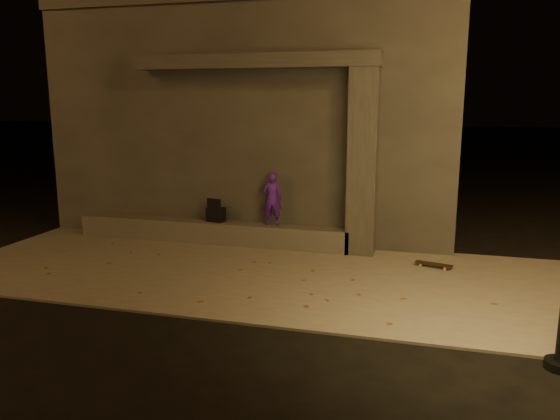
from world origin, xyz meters
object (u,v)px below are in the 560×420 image
(skateboarder, at_px, (272,199))
(skateboard, at_px, (434,264))
(backpack, at_px, (216,213))
(column, at_px, (363,163))

(skateboarder, xyz_separation_m, skateboard, (3.25, -0.65, -0.94))
(skateboarder, bearing_deg, skateboard, 159.65)
(backpack, distance_m, skateboard, 4.58)
(column, bearing_deg, skateboarder, 180.00)
(column, bearing_deg, backpack, 180.00)
(skateboarder, distance_m, skateboard, 3.45)
(column, xyz_separation_m, skateboarder, (-1.84, 0.00, -0.80))
(backpack, height_order, skateboard, backpack)
(skateboarder, distance_m, backpack, 1.30)
(column, xyz_separation_m, backpack, (-3.08, 0.00, -1.17))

